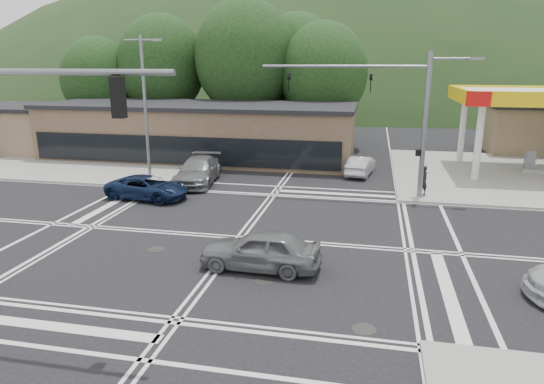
% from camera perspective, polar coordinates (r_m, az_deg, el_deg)
% --- Properties ---
extents(ground, '(120.00, 120.00, 0.00)m').
position_cam_1_polar(ground, '(21.31, -3.80, -5.40)').
color(ground, black).
rests_on(ground, ground).
extents(sidewalk_ne, '(16.00, 16.00, 0.15)m').
position_cam_1_polar(sidewalk_ne, '(36.28, 26.78, 1.73)').
color(sidewalk_ne, gray).
rests_on(sidewalk_ne, ground).
extents(sidewalk_nw, '(16.00, 16.00, 0.15)m').
position_cam_1_polar(sidewalk_nw, '(40.53, -18.80, 3.81)').
color(sidewalk_nw, gray).
rests_on(sidewalk_nw, ground).
extents(commercial_row, '(24.00, 8.00, 4.00)m').
position_cam_1_polar(commercial_row, '(39.01, -8.57, 6.90)').
color(commercial_row, brown).
rests_on(commercial_row, ground).
extents(commercial_nw, '(8.00, 7.00, 3.60)m').
position_cam_1_polar(commercial_nw, '(47.01, -27.32, 6.53)').
color(commercial_nw, '#846B4F').
rests_on(commercial_nw, ground).
extents(hill_north, '(252.00, 126.00, 140.00)m').
position_cam_1_polar(hill_north, '(109.60, 9.07, 11.02)').
color(hill_north, '#1F3618').
rests_on(hill_north, ground).
extents(tree_n_a, '(8.00, 8.00, 11.75)m').
position_cam_1_polar(tree_n_a, '(47.38, -12.86, 14.36)').
color(tree_n_a, '#382619').
rests_on(tree_n_a, ground).
extents(tree_n_b, '(9.00, 9.00, 12.98)m').
position_cam_1_polar(tree_n_b, '(44.70, -3.17, 15.52)').
color(tree_n_b, '#382619').
rests_on(tree_n_b, ground).
extents(tree_n_c, '(7.60, 7.60, 10.87)m').
position_cam_1_polar(tree_n_c, '(43.45, 6.08, 13.75)').
color(tree_n_c, '#382619').
rests_on(tree_n_c, ground).
extents(tree_n_d, '(6.80, 6.80, 9.76)m').
position_cam_1_polar(tree_n_d, '(49.31, -19.77, 12.37)').
color(tree_n_d, '#382619').
rests_on(tree_n_d, ground).
extents(tree_n_e, '(8.40, 8.40, 11.98)m').
position_cam_1_polar(tree_n_e, '(47.79, 2.91, 14.71)').
color(tree_n_e, '#382619').
rests_on(tree_n_e, ground).
extents(streetlight_nw, '(2.50, 0.25, 9.00)m').
position_cam_1_polar(streetlight_nw, '(31.53, -14.62, 10.26)').
color(streetlight_nw, slate).
rests_on(streetlight_nw, ground).
extents(signal_mast_ne, '(11.65, 0.30, 8.00)m').
position_cam_1_polar(signal_mast_ne, '(27.55, 15.08, 9.64)').
color(signal_mast_ne, slate).
rests_on(signal_mast_ne, ground).
extents(car_blue_west, '(4.85, 2.66, 1.29)m').
position_cam_1_polar(car_blue_west, '(27.94, -14.46, 0.51)').
color(car_blue_west, '#0C1836').
rests_on(car_blue_west, ground).
extents(car_grey_center, '(4.50, 1.93, 1.52)m').
position_cam_1_polar(car_grey_center, '(17.97, -1.37, -6.76)').
color(car_grey_center, slate).
rests_on(car_grey_center, ground).
extents(car_queue_a, '(1.99, 4.10, 1.29)m').
position_cam_1_polar(car_queue_a, '(33.36, 10.40, 3.08)').
color(car_queue_a, '#B1B3B9').
rests_on(car_queue_a, ground).
extents(car_queue_b, '(2.17, 4.10, 1.33)m').
position_cam_1_polar(car_queue_b, '(39.35, 5.14, 5.11)').
color(car_queue_b, '#B6B5B1').
rests_on(car_queue_b, ground).
extents(car_northbound, '(2.88, 5.73, 1.60)m').
position_cam_1_polar(car_northbound, '(30.87, -8.68, 2.48)').
color(car_northbound, slate).
rests_on(car_northbound, ground).
extents(pedestrian, '(0.74, 0.70, 1.69)m').
position_cam_1_polar(pedestrian, '(28.45, 17.34, 1.29)').
color(pedestrian, black).
rests_on(pedestrian, sidewalk_ne).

